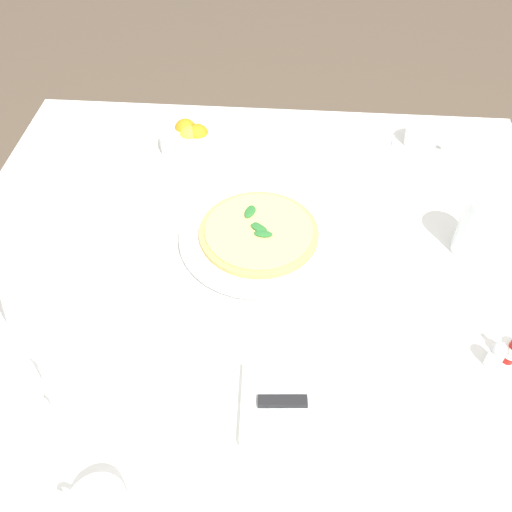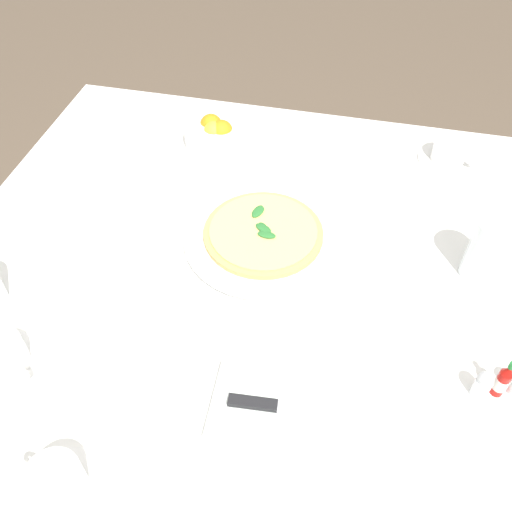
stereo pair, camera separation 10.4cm
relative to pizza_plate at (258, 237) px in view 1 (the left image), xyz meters
The scene contains 12 objects.
ground_plane 0.77m from the pizza_plate, 89.23° to the right, with size 8.00×8.00×0.00m, color brown.
dining_table 0.18m from the pizza_plate, 89.23° to the right, with size 1.20×1.20×0.75m.
pizza_plate is the anchor object (origin of this frame).
pizza 0.01m from the pizza_plate, 110.82° to the left, with size 0.23×0.23×0.02m.
coffee_cup_near_left 0.51m from the pizza_plate, 132.58° to the right, with size 0.13×0.13×0.06m.
coffee_cup_left_edge 0.50m from the pizza_plate, 43.87° to the left, with size 0.13×0.13×0.06m.
coffee_cup_right_edge 0.56m from the pizza_plate, 106.94° to the right, with size 0.13×0.13×0.07m.
water_glass_center_back 0.42m from the pizza_plate, ahead, with size 0.07×0.07×0.13m.
napkin_folded 0.37m from the pizza_plate, 72.64° to the right, with size 0.23×0.14×0.02m.
dinner_knife 0.37m from the pizza_plate, 72.22° to the right, with size 0.20×0.03×0.01m.
citrus_bowl 0.34m from the pizza_plate, 120.73° to the left, with size 0.15×0.15×0.06m.
pepper_shaker 0.47m from the pizza_plate, 32.27° to the right, with size 0.03×0.03×0.06m.
Camera 1 is at (0.05, -0.65, 1.53)m, focal length 38.83 mm.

